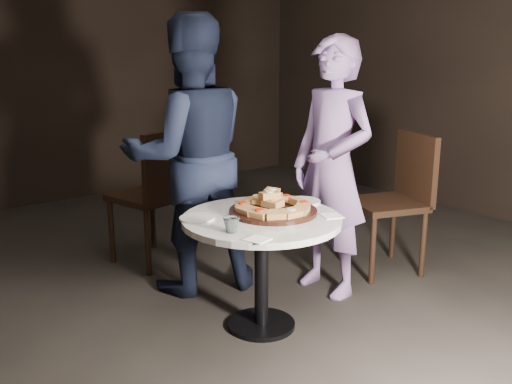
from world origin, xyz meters
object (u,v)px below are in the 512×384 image
at_px(serving_board, 273,211).
at_px(water_glass, 231,225).
at_px(diner_navy, 190,157).
at_px(table, 262,238).
at_px(chair_right, 399,193).
at_px(focaccia_pile, 272,204).
at_px(diner_teal, 332,168).
at_px(chair_far, 158,188).

xyz_separation_m(serving_board, water_glass, (-0.38, -0.13, 0.03)).
bearing_deg(diner_navy, water_glass, 89.04).
bearing_deg(table, water_glass, -157.83).
relative_size(table, chair_right, 0.92).
height_order(table, chair_right, chair_right).
bearing_deg(water_glass, focaccia_pile, 19.73).
height_order(chair_right, diner_teal, diner_teal).
height_order(serving_board, focaccia_pile, focaccia_pile).
bearing_deg(focaccia_pile, table, -168.40).
distance_m(water_glass, diner_teal, 1.00).
relative_size(table, serving_board, 1.83).
relative_size(serving_board, water_glass, 5.94).
relative_size(table, chair_far, 0.90).
bearing_deg(diner_navy, focaccia_pile, 114.96).
xyz_separation_m(chair_far, diner_teal, (0.65, -1.09, 0.24)).
bearing_deg(chair_far, chair_right, 125.66).
bearing_deg(diner_navy, table, 107.69).
bearing_deg(chair_right, focaccia_pile, -66.18).
xyz_separation_m(water_glass, diner_navy, (0.29, 0.85, 0.19)).
height_order(focaccia_pile, chair_far, chair_far).
distance_m(serving_board, diner_teal, 0.61).
relative_size(focaccia_pile, diner_navy, 0.25).
distance_m(table, diner_teal, 0.75).
relative_size(focaccia_pile, chair_right, 0.44).
distance_m(water_glass, chair_far, 1.38).
bearing_deg(diner_navy, serving_board, 115.19).
bearing_deg(diner_navy, chair_far, -75.23).
relative_size(chair_far, diner_teal, 0.61).
bearing_deg(diner_teal, water_glass, -77.91).
relative_size(table, diner_navy, 0.51).
xyz_separation_m(diner_navy, diner_teal, (0.68, -0.60, -0.06)).
xyz_separation_m(table, focaccia_pile, (0.09, 0.02, 0.18)).
distance_m(table, diner_navy, 0.81).
distance_m(serving_board, focaccia_pile, 0.04).
distance_m(serving_board, water_glass, 0.41).
relative_size(table, focaccia_pile, 2.08).
distance_m(focaccia_pile, diner_teal, 0.61).
bearing_deg(focaccia_pile, diner_teal, 11.44).
bearing_deg(focaccia_pile, diner_navy, 97.35).
bearing_deg(diner_teal, serving_board, -80.83).
distance_m(table, chair_far, 1.23).
height_order(water_glass, chair_far, chair_far).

